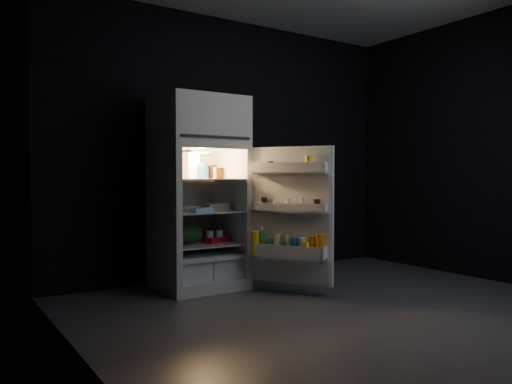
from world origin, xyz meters
TOP-DOWN VIEW (x-y plane):
  - floor at (0.00, 0.00)m, footprint 4.00×3.40m
  - wall_back at (0.00, 1.70)m, footprint 4.00×0.00m
  - wall_left at (-2.00, 0.00)m, footprint 0.00×3.40m
  - wall_right at (2.00, 0.00)m, footprint 0.00×3.40m
  - refrigerator at (-0.62, 1.32)m, footprint 0.76×0.71m
  - fridge_door at (-0.05, 0.62)m, footprint 0.53×0.72m
  - milk_jug at (-0.69, 1.36)m, footprint 0.18×0.18m
  - mayo_jar at (-0.57, 1.29)m, footprint 0.13×0.13m
  - jam_jar at (-0.45, 1.34)m, footprint 0.11×0.11m
  - amber_bottle at (-0.89, 1.35)m, footprint 0.11×0.11m
  - small_carton at (-0.50, 1.11)m, footprint 0.08×0.06m
  - egg_carton at (-0.49, 1.18)m, footprint 0.31×0.19m
  - pie at (-0.73, 1.34)m, footprint 0.36×0.36m
  - flat_package at (-0.69, 1.09)m, footprint 0.20×0.12m
  - wrapped_pkg at (-0.44, 1.39)m, footprint 0.12×0.10m
  - produce_bag at (-0.76, 1.29)m, footprint 0.42×0.39m
  - yogurt_tray at (-0.47, 1.23)m, footprint 0.27×0.20m
  - small_can_red at (-0.47, 1.43)m, footprint 0.08×0.08m
  - small_can_silver at (-0.36, 1.45)m, footprint 0.08×0.08m

SIDE VIEW (x-z plane):
  - floor at x=0.00m, z-range 0.00..0.00m
  - yogurt_tray at x=-0.47m, z-range 0.43..0.48m
  - small_can_red at x=-0.47m, z-range 0.43..0.52m
  - small_can_silver at x=-0.36m, z-range 0.43..0.52m
  - produce_bag at x=-0.76m, z-range 0.43..0.62m
  - fridge_door at x=-0.05m, z-range 0.07..1.29m
  - pie at x=-0.73m, z-range 0.73..0.77m
  - flat_package at x=-0.69m, z-range 0.73..0.77m
  - wrapped_pkg at x=-0.44m, z-range 0.73..0.78m
  - egg_carton at x=-0.49m, z-range 0.73..0.80m
  - refrigerator at x=-0.62m, z-range 0.07..1.85m
  - small_carton at x=-0.50m, z-range 1.03..1.13m
  - jam_jar at x=-0.45m, z-range 1.03..1.16m
  - mayo_jar at x=-0.57m, z-range 1.03..1.17m
  - amber_bottle at x=-0.89m, z-range 1.03..1.25m
  - milk_jug at x=-0.69m, z-range 1.03..1.27m
  - wall_back at x=0.00m, z-range 0.00..2.70m
  - wall_left at x=-2.00m, z-range 0.00..2.70m
  - wall_right at x=2.00m, z-range 0.00..2.70m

